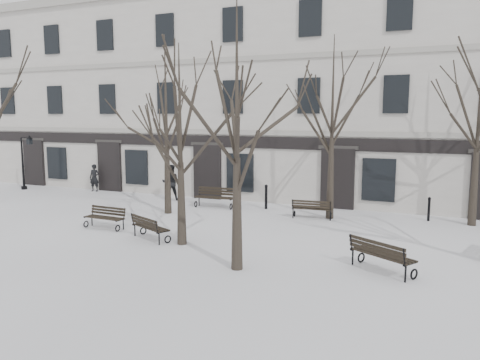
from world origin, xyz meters
The scene contains 17 objects.
ground centered at (0.00, 0.00, 0.00)m, with size 100.00×100.00×0.00m, color white.
building centered at (0.00, 12.96, 5.52)m, with size 40.40×10.20×11.40m.
tree_1 centered at (-0.17, -0.51, 4.27)m, with size 4.79×4.79×6.84m.
tree_2 centered at (2.67, -2.20, 4.87)m, with size 5.45×5.45×7.78m.
tree_4 centered at (-3.42, 3.79, 4.99)m, with size 5.59×5.59×7.99m.
tree_5 centered at (3.65, 5.66, 4.88)m, with size 5.47×5.47×7.81m.
tree_6 centered at (9.30, 6.66, 5.05)m, with size 5.65×5.65×8.08m.
bench_0 centered at (-4.16, 0.31, 0.46)m, with size 1.72×0.68×0.85m.
bench_1 centered at (-1.55, -0.48, 0.48)m, with size 1.84×1.30×0.89m.
bench_2 centered at (6.56, -0.84, 0.53)m, with size 1.99×1.59×0.98m.
bench_3 centered at (-2.02, 5.85, 0.53)m, with size 1.99×0.83×0.98m.
bench_4 centered at (2.97, 5.22, 0.47)m, with size 1.75×0.77×0.86m.
lamp_post centered at (-15.00, 6.33, 1.90)m, with size 1.03×0.38×3.28m.
bollard_a centered at (0.39, 6.49, 0.64)m, with size 0.15×0.15×1.19m.
bollard_b centered at (7.65, 6.80, 0.56)m, with size 0.13×0.13×1.04m.
pedestrian_a centered at (-10.76, 7.43, 0.00)m, with size 0.59×0.39×1.61m, color black.
pedestrian_b centered at (-5.09, 6.74, 0.00)m, with size 0.92×0.72×1.89m, color black.
Camera 1 is at (7.97, -14.30, 4.46)m, focal length 35.00 mm.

